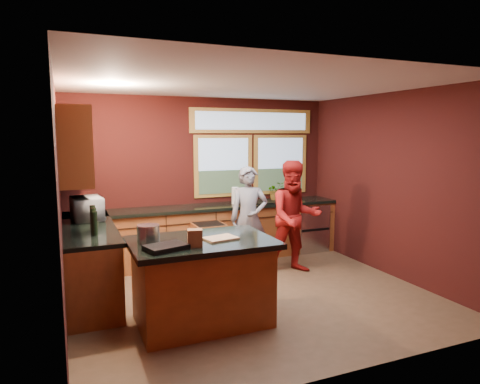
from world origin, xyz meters
TOP-DOWN VIEW (x-y plane):
  - floor at (0.00, 0.00)m, footprint 4.50×4.50m
  - room_shell at (-0.60, 0.32)m, footprint 4.52×4.02m
  - back_counter at (0.20, 1.70)m, footprint 4.50×0.64m
  - left_counter at (-1.95, 0.85)m, footprint 0.64×2.30m
  - island at (-0.84, -0.52)m, footprint 1.55×1.05m
  - person_grey at (0.40, 1.02)m, footprint 0.67×0.53m
  - person_red at (0.99, 0.63)m, footprint 0.93×0.78m
  - microwave at (-1.92, 1.21)m, footprint 0.45×0.61m
  - potted_plant at (1.24, 1.75)m, footprint 0.30×0.26m
  - paper_towel at (0.45, 1.70)m, footprint 0.12×0.12m
  - cutting_board at (-0.64, -0.57)m, footprint 0.39×0.31m
  - stock_pot at (-1.39, -0.37)m, footprint 0.24×0.24m
  - paper_bag at (-0.99, -0.77)m, footprint 0.17×0.15m
  - black_tray at (-1.29, -0.77)m, footprint 0.46×0.38m

SIDE VIEW (x-z plane):
  - floor at x=0.00m, z-range 0.00..0.00m
  - back_counter at x=0.20m, z-range 0.00..0.93m
  - left_counter at x=-1.95m, z-range 0.00..0.93m
  - island at x=-0.84m, z-range 0.01..0.95m
  - person_grey at x=0.40m, z-range 0.00..1.61m
  - person_red at x=0.99m, z-range 0.00..1.70m
  - cutting_board at x=-0.64m, z-range 0.94..0.96m
  - black_tray at x=-1.29m, z-range 0.94..0.99m
  - stock_pot at x=-1.39m, z-range 0.94..1.12m
  - paper_bag at x=-0.99m, z-range 0.94..1.12m
  - paper_towel at x=0.45m, z-range 0.93..1.21m
  - microwave at x=-1.92m, z-range 0.93..1.24m
  - potted_plant at x=1.24m, z-range 0.93..1.26m
  - room_shell at x=-0.60m, z-range 0.44..3.15m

